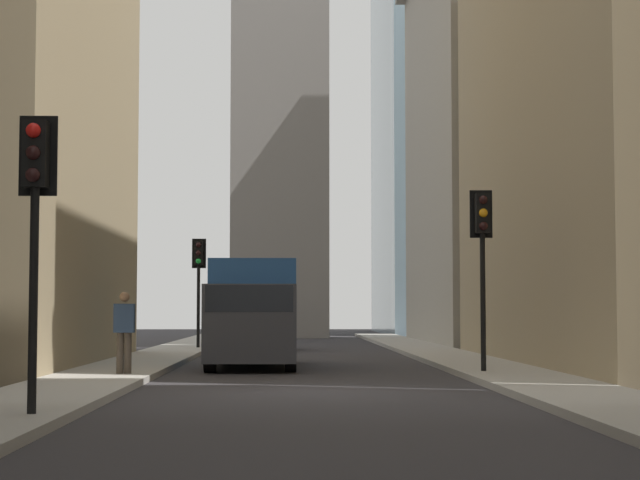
{
  "coord_description": "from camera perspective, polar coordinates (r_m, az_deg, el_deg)",
  "views": [
    {
      "loc": [
        -20.66,
        0.43,
        1.52
      ],
      "look_at": [
        13.66,
        -0.5,
        3.69
      ],
      "focal_mm": 62.21,
      "sensor_mm": 36.0,
      "label": 1
    }
  ],
  "objects": [
    {
      "name": "traffic_light_foreground",
      "position": [
        15.42,
        -14.45,
        2.39
      ],
      "size": [
        0.43,
        0.52,
        4.03
      ],
      "color": "black",
      "rests_on": "sidewalk_right"
    },
    {
      "name": "building_left_far",
      "position": [
        51.13,
        11.0,
        6.48
      ],
      "size": [
        16.51,
        10.5,
        20.84
      ],
      "color": "#A8A091",
      "rests_on": "ground_plane"
    },
    {
      "name": "church_spire",
      "position": [
        64.46,
        -2.04,
        12.07
      ],
      "size": [
        5.89,
        5.89,
        36.22
      ],
      "color": "gray",
      "rests_on": "ground_plane"
    },
    {
      "name": "ground_plane",
      "position": [
        20.72,
        -0.35,
        -7.83
      ],
      "size": [
        135.0,
        135.0,
        0.0
      ],
      "primitive_type": "plane",
      "color": "#302D30"
    },
    {
      "name": "sidewalk_left",
      "position": [
        21.29,
        11.95,
        -7.45
      ],
      "size": [
        90.0,
        2.2,
        0.14
      ],
      "primitive_type": "cube",
      "color": "#A8A399",
      "rests_on": "ground_plane"
    },
    {
      "name": "pedestrian",
      "position": [
        24.57,
        -10.04,
        -4.52
      ],
      "size": [
        0.26,
        0.44,
        1.78
      ],
      "color": "#473D33",
      "rests_on": "sidewalk_right"
    },
    {
      "name": "traffic_light_far_junction",
      "position": [
        41.34,
        -6.26,
        -1.4
      ],
      "size": [
        0.43,
        0.52,
        4.04
      ],
      "color": "black",
      "rests_on": "sidewalk_right"
    },
    {
      "name": "sidewalk_right",
      "position": [
        21.11,
        -12.77,
        -7.47
      ],
      "size": [
        90.0,
        2.2,
        0.14
      ],
      "primitive_type": "cube",
      "color": "#A8A399",
      "rests_on": "ground_plane"
    },
    {
      "name": "delivery_truck",
      "position": [
        29.54,
        -3.44,
        -3.73
      ],
      "size": [
        6.46,
        2.25,
        2.84
      ],
      "color": "#285699",
      "rests_on": "ground_plane"
    },
    {
      "name": "traffic_light_midblock",
      "position": [
        25.55,
        8.35,
        0.14
      ],
      "size": [
        0.43,
        0.52,
        4.13
      ],
      "color": "black",
      "rests_on": "sidewalk_left"
    },
    {
      "name": "sedan_navy",
      "position": [
        42.62,
        -2.86,
        -4.77
      ],
      "size": [
        4.3,
        1.78,
        1.42
      ],
      "color": "navy",
      "rests_on": "ground_plane"
    }
  ]
}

